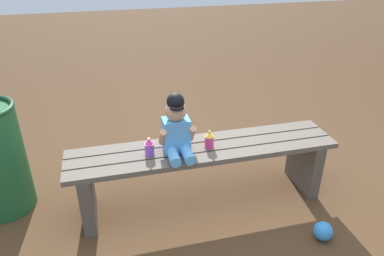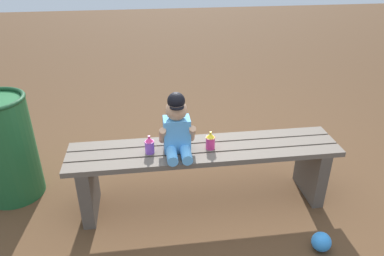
{
  "view_description": "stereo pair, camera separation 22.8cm",
  "coord_description": "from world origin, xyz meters",
  "px_view_note": "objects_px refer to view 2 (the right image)",
  "views": [
    {
      "loc": [
        -0.59,
        -2.01,
        1.7
      ],
      "look_at": [
        -0.09,
        -0.05,
        0.63
      ],
      "focal_mm": 34.0,
      "sensor_mm": 36.0,
      "label": 1
    },
    {
      "loc": [
        -0.36,
        -2.05,
        1.7
      ],
      "look_at": [
        -0.09,
        -0.05,
        0.63
      ],
      "focal_mm": 34.0,
      "sensor_mm": 36.0,
      "label": 2
    }
  ],
  "objects_px": {
    "sippy_cup_left": "(149,145)",
    "toy_ball": "(321,242)",
    "sippy_cup_right": "(210,141)",
    "trash_bin": "(5,148)",
    "park_bench": "(204,165)",
    "child_figure": "(177,127)"
  },
  "relations": [
    {
      "from": "sippy_cup_left",
      "to": "toy_ball",
      "type": "distance_m",
      "value": 1.22
    },
    {
      "from": "sippy_cup_right",
      "to": "trash_bin",
      "type": "distance_m",
      "value": 1.44
    },
    {
      "from": "toy_ball",
      "to": "sippy_cup_left",
      "type": "bearing_deg",
      "value": 151.92
    },
    {
      "from": "sippy_cup_left",
      "to": "toy_ball",
      "type": "relative_size",
      "value": 1.04
    },
    {
      "from": "park_bench",
      "to": "trash_bin",
      "type": "bearing_deg",
      "value": 168.17
    },
    {
      "from": "park_bench",
      "to": "trash_bin",
      "type": "relative_size",
      "value": 2.35
    },
    {
      "from": "sippy_cup_left",
      "to": "sippy_cup_right",
      "type": "bearing_deg",
      "value": 0.0
    },
    {
      "from": "park_bench",
      "to": "trash_bin",
      "type": "xyz_separation_m",
      "value": [
        -1.37,
        0.29,
        0.07
      ]
    },
    {
      "from": "sippy_cup_left",
      "to": "park_bench",
      "type": "bearing_deg",
      "value": 2.44
    },
    {
      "from": "park_bench",
      "to": "sippy_cup_left",
      "type": "distance_m",
      "value": 0.41
    },
    {
      "from": "toy_ball",
      "to": "trash_bin",
      "type": "xyz_separation_m",
      "value": [
        -2.0,
        0.83,
        0.33
      ]
    },
    {
      "from": "child_figure",
      "to": "toy_ball",
      "type": "height_order",
      "value": "child_figure"
    },
    {
      "from": "park_bench",
      "to": "toy_ball",
      "type": "height_order",
      "value": "park_bench"
    },
    {
      "from": "child_figure",
      "to": "trash_bin",
      "type": "bearing_deg",
      "value": 165.52
    },
    {
      "from": "sippy_cup_right",
      "to": "trash_bin",
      "type": "xyz_separation_m",
      "value": [
        -1.4,
        0.3,
        -0.12
      ]
    },
    {
      "from": "child_figure",
      "to": "sippy_cup_right",
      "type": "height_order",
      "value": "child_figure"
    },
    {
      "from": "child_figure",
      "to": "trash_bin",
      "type": "height_order",
      "value": "child_figure"
    },
    {
      "from": "park_bench",
      "to": "sippy_cup_right",
      "type": "xyz_separation_m",
      "value": [
        0.03,
        -0.02,
        0.2
      ]
    },
    {
      "from": "toy_ball",
      "to": "trash_bin",
      "type": "bearing_deg",
      "value": 157.37
    },
    {
      "from": "park_bench",
      "to": "sippy_cup_left",
      "type": "xyz_separation_m",
      "value": [
        -0.36,
        -0.02,
        0.2
      ]
    },
    {
      "from": "sippy_cup_right",
      "to": "park_bench",
      "type": "bearing_deg",
      "value": 155.99
    },
    {
      "from": "child_figure",
      "to": "park_bench",
      "type": "bearing_deg",
      "value": 5.92
    }
  ]
}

